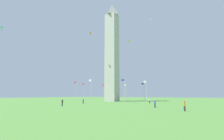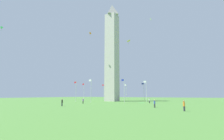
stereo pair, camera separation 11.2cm
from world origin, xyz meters
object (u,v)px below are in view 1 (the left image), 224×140
flagpole_n (84,91)px  flagpole_nw (104,91)px  person_purple_shirt (83,101)px  flagpole_ne (76,90)px  kite_yellow_diamond (129,41)px  flagpole_w (126,91)px  obelisk_monument (112,51)px  flagpole_e (91,90)px  person_orange_shirt (184,106)px  kite_white_box (151,19)px  picnic_blanket_near_first_person (142,103)px  person_blue_shirt (155,104)px  kite_green_delta (1,28)px  flagpole_sw (144,91)px  kite_orange_box (90,33)px  person_black_shirt (62,102)px  flagpole_s (146,90)px  person_white_shirt (149,101)px  flagpole_se (124,90)px

flagpole_n → flagpole_nw: 11.73m
person_purple_shirt → flagpole_n: bearing=45.7°
flagpole_ne → kite_yellow_diamond: bearing=-153.4°
flagpole_w → flagpole_nw: size_ratio=1.00×
obelisk_monument → flagpole_e: size_ratio=5.40×
person_purple_shirt → person_orange_shirt: bearing=-103.0°
person_orange_shirt → kite_white_box: bearing=-11.5°
flagpole_e → obelisk_monument: bearing=-90.2°
kite_yellow_diamond → picnic_blanket_near_first_person: size_ratio=1.20×
person_blue_shirt → kite_green_delta: 51.89m
flagpole_sw → kite_orange_box: (17.02, 19.00, 24.55)m
person_blue_shirt → person_black_shirt: person_black_shirt is taller
flagpole_s → person_black_shirt: flagpole_s is taller
obelisk_monument → kite_white_box: size_ratio=29.17×
person_blue_shirt → flagpole_nw: bearing=-7.7°
kite_green_delta → flagpole_sw: bearing=-123.3°
flagpole_ne → person_white_shirt: (-29.91, -1.70, -3.70)m
flagpole_w → kite_green_delta: bearing=68.7°
flagpole_se → person_white_shirt: 9.19m
flagpole_sw → kite_green_delta: bearing=56.7°
flagpole_w → person_blue_shirt: 49.78m
person_black_shirt → kite_yellow_diamond: size_ratio=0.81×
flagpole_e → flagpole_sw: bearing=-112.5°
flagpole_n → kite_white_box: kite_white_box is taller
person_purple_shirt → person_black_shirt: (-3.28, 12.04, 0.07)m
flagpole_s → person_black_shirt: size_ratio=4.72×
flagpole_s → person_purple_shirt: flagpole_s is taller
flagpole_se → flagpole_n: bearing=-22.5°
flagpole_w → kite_yellow_diamond: 27.81m
kite_green_delta → kite_yellow_diamond: bearing=-129.3°
flagpole_e → person_white_shirt: bearing=-162.0°
person_orange_shirt → flagpole_n: bearing=19.5°
flagpole_s → person_orange_shirt: bearing=116.7°
flagpole_n → flagpole_e: 21.67m
flagpole_n → kite_yellow_diamond: 31.75m
kite_yellow_diamond → person_purple_shirt: bearing=70.3°
obelisk_monument → flagpole_nw: bearing=-44.8°
person_blue_shirt → kite_yellow_diamond: bearing=-18.7°
person_white_shirt → person_purple_shirt: (17.62, 12.22, -0.02)m
kite_orange_box → kite_white_box: bearing=-174.7°
person_white_shirt → flagpole_nw: bearing=-4.9°
person_purple_shirt → kite_orange_box: kite_orange_box is taller
flagpole_s → flagpole_sw: size_ratio=1.00×
person_orange_shirt → person_black_shirt: bearing=55.7°
flagpole_w → picnic_blanket_near_first_person: size_ratio=4.60×
flagpole_n → kite_white_box: 43.91m
obelisk_monument → flagpole_ne: (10.89, 10.83, -17.80)m
obelisk_monument → person_white_shirt: size_ratio=26.92×
person_purple_shirt → kite_yellow_diamond: bearing=-12.1°
flagpole_n → kite_green_delta: bearing=82.4°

